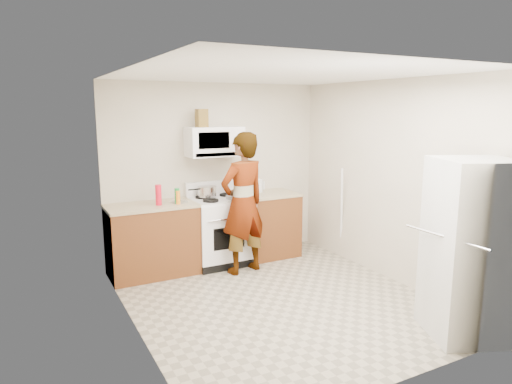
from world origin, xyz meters
TOP-DOWN VIEW (x-y plane):
  - floor at (0.00, 0.00)m, footprint 3.60×3.60m
  - back_wall at (0.00, 1.79)m, footprint 3.20×0.02m
  - right_wall at (1.59, 0.00)m, footprint 0.02×3.60m
  - cabinet_left at (-1.04, 1.49)m, footprint 1.12×0.62m
  - counter_left at (-1.04, 1.49)m, footprint 1.14×0.64m
  - cabinet_right at (0.68, 1.49)m, footprint 0.80×0.62m
  - counter_right at (0.68, 1.49)m, footprint 0.82×0.64m
  - gas_range at (-0.10, 1.48)m, footprint 0.76×0.65m
  - microwave at (-0.10, 1.61)m, footprint 0.76×0.38m
  - person at (0.05, 1.03)m, footprint 0.76×0.58m
  - fridge at (1.18, -1.50)m, footprint 0.92×0.92m
  - kettle at (0.59, 1.65)m, footprint 0.18×0.18m
  - jug at (-0.29, 1.57)m, footprint 0.14×0.14m
  - saucepan at (-0.23, 1.58)m, footprint 0.29×0.29m
  - tray at (0.10, 1.33)m, footprint 0.27×0.19m
  - bottle_spray at (-0.96, 1.41)m, footprint 0.09×0.09m
  - bottle_hot_sauce at (-0.72, 1.35)m, footprint 0.07×0.07m
  - bottle_green_cap at (-0.73, 1.37)m, footprint 0.07×0.07m
  - pot_lid at (-0.67, 1.45)m, footprint 0.24×0.24m
  - broom at (1.56, 0.90)m, footprint 0.21×0.22m

SIDE VIEW (x-z plane):
  - floor at x=0.00m, z-range 0.00..0.00m
  - cabinet_left at x=-1.04m, z-range 0.00..0.90m
  - cabinet_right at x=0.68m, z-range 0.00..0.90m
  - gas_range at x=-0.10m, z-range -0.08..1.05m
  - broom at x=1.56m, z-range 0.01..1.33m
  - fridge at x=1.18m, z-range 0.00..1.70m
  - counter_left at x=-1.04m, z-range 0.90..0.93m
  - counter_right at x=0.68m, z-range 0.90..0.93m
  - person at x=0.05m, z-range 0.00..1.86m
  - pot_lid at x=-0.67m, z-range 0.94..0.95m
  - tray at x=0.10m, z-range 0.93..0.98m
  - saucepan at x=-0.23m, z-range 0.95..1.09m
  - bottle_hot_sauce at x=-0.72m, z-range 0.94..1.11m
  - kettle at x=0.59m, z-range 0.94..1.11m
  - bottle_green_cap at x=-0.73m, z-range 0.94..1.14m
  - bottle_spray at x=-0.96m, z-range 0.94..1.20m
  - back_wall at x=0.00m, z-range 0.00..2.50m
  - right_wall at x=1.59m, z-range 0.00..2.50m
  - microwave at x=-0.10m, z-range 1.50..1.90m
  - jug at x=-0.29m, z-range 1.90..2.14m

